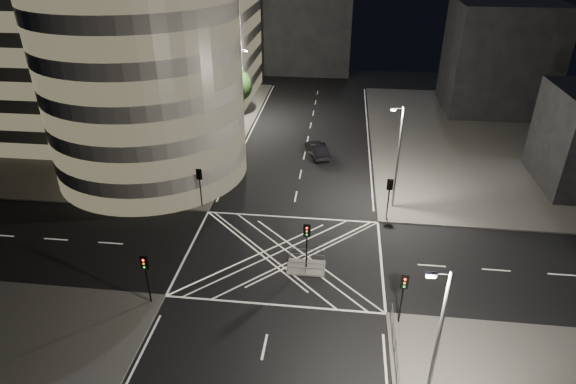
# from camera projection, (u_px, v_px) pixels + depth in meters

# --- Properties ---
(ground) EXTENTS (120.00, 120.00, 0.00)m
(ground) POSITION_uv_depth(u_px,v_px,m) (284.00, 255.00, 39.82)
(ground) COLOR black
(ground) RESTS_ON ground
(sidewalk_far_left) EXTENTS (42.00, 42.00, 0.15)m
(sidewalk_far_left) POSITION_uv_depth(u_px,v_px,m) (99.00, 124.00, 66.21)
(sidewalk_far_left) COLOR #5A5754
(sidewalk_far_left) RESTS_ON ground
(sidewalk_far_right) EXTENTS (42.00, 42.00, 0.15)m
(sidewalk_far_right) POSITION_uv_depth(u_px,v_px,m) (539.00, 143.00, 60.32)
(sidewalk_far_right) COLOR #5A5754
(sidewalk_far_right) RESTS_ON ground
(central_island) EXTENTS (3.00, 2.00, 0.15)m
(central_island) POSITION_uv_depth(u_px,v_px,m) (306.00, 267.00, 38.28)
(central_island) COLOR slate
(central_island) RESTS_ON ground
(office_tower_curved) EXTENTS (30.00, 29.00, 27.20)m
(office_tower_curved) POSITION_uv_depth(u_px,v_px,m) (115.00, 45.00, 52.11)
(office_tower_curved) COLOR gray
(office_tower_curved) RESTS_ON sidewalk_far_left
(office_block_rear) EXTENTS (24.00, 16.00, 22.00)m
(office_block_rear) POSITION_uv_depth(u_px,v_px,m) (174.00, 22.00, 73.20)
(office_block_rear) COLOR gray
(office_block_rear) RESTS_ON sidewalk_far_left
(building_right_far) EXTENTS (14.00, 12.00, 15.00)m
(building_right_far) POSITION_uv_depth(u_px,v_px,m) (500.00, 57.00, 68.28)
(building_right_far) COLOR black
(building_right_far) RESTS_ON sidewalk_far_right
(building_far_end) EXTENTS (18.00, 8.00, 18.00)m
(building_far_end) POSITION_uv_depth(u_px,v_px,m) (301.00, 21.00, 86.33)
(building_far_end) COLOR black
(building_far_end) RESTS_ON ground
(tree_a) EXTENTS (4.38, 4.38, 7.39)m
(tree_a) POSITION_uv_depth(u_px,v_px,m) (187.00, 150.00, 46.30)
(tree_a) COLOR black
(tree_a) RESTS_ON sidewalk_far_left
(tree_b) EXTENTS (4.06, 4.06, 7.27)m
(tree_b) POSITION_uv_depth(u_px,v_px,m) (204.00, 127.00, 51.49)
(tree_b) COLOR black
(tree_b) RESTS_ON sidewalk_far_left
(tree_c) EXTENTS (3.71, 3.71, 6.16)m
(tree_c) POSITION_uv_depth(u_px,v_px,m) (218.00, 116.00, 57.15)
(tree_c) COLOR black
(tree_c) RESTS_ON sidewalk_far_left
(tree_d) EXTENTS (4.35, 4.35, 7.41)m
(tree_d) POSITION_uv_depth(u_px,v_px,m) (229.00, 94.00, 61.94)
(tree_d) COLOR black
(tree_d) RESTS_ON sidewalk_far_left
(tree_e) EXTENTS (3.85, 3.85, 6.41)m
(tree_e) POSITION_uv_depth(u_px,v_px,m) (238.00, 86.00, 67.50)
(tree_e) COLOR black
(tree_e) RESTS_ON sidewalk_far_left
(traffic_signal_fl) EXTENTS (0.55, 0.22, 4.00)m
(traffic_signal_fl) POSITION_uv_depth(u_px,v_px,m) (200.00, 181.00, 45.22)
(traffic_signal_fl) COLOR black
(traffic_signal_fl) RESTS_ON sidewalk_far_left
(traffic_signal_nl) EXTENTS (0.55, 0.22, 4.00)m
(traffic_signal_nl) POSITION_uv_depth(u_px,v_px,m) (146.00, 271.00, 33.39)
(traffic_signal_nl) COLOR black
(traffic_signal_nl) RESTS_ON sidewalk_near_left
(traffic_signal_fr) EXTENTS (0.55, 0.22, 4.00)m
(traffic_signal_fr) POSITION_uv_depth(u_px,v_px,m) (389.00, 191.00, 43.43)
(traffic_signal_fr) COLOR black
(traffic_signal_fr) RESTS_ON sidewalk_far_right
(traffic_signal_nr) EXTENTS (0.55, 0.22, 4.00)m
(traffic_signal_nr) POSITION_uv_depth(u_px,v_px,m) (403.00, 290.00, 31.61)
(traffic_signal_nr) COLOR black
(traffic_signal_nr) RESTS_ON sidewalk_near_right
(traffic_signal_island) EXTENTS (0.55, 0.22, 4.00)m
(traffic_signal_island) POSITION_uv_depth(u_px,v_px,m) (307.00, 238.00, 36.91)
(traffic_signal_island) COLOR black
(traffic_signal_island) RESTS_ON central_island
(street_lamp_left_near) EXTENTS (1.25, 0.25, 10.00)m
(street_lamp_left_near) POSITION_uv_depth(u_px,v_px,m) (205.00, 134.00, 48.54)
(street_lamp_left_near) COLOR slate
(street_lamp_left_near) RESTS_ON sidewalk_far_left
(street_lamp_left_far) EXTENTS (1.25, 0.25, 10.00)m
(street_lamp_left_far) POSITION_uv_depth(u_px,v_px,m) (241.00, 83.00, 64.20)
(street_lamp_left_far) COLOR slate
(street_lamp_left_far) RESTS_ON sidewalk_far_left
(street_lamp_right_far) EXTENTS (1.25, 0.25, 10.00)m
(street_lamp_right_far) POSITION_uv_depth(u_px,v_px,m) (398.00, 155.00, 44.02)
(street_lamp_right_far) COLOR slate
(street_lamp_right_far) RESTS_ON sidewalk_far_right
(street_lamp_right_near) EXTENTS (1.25, 0.25, 10.00)m
(street_lamp_right_near) POSITION_uv_depth(u_px,v_px,m) (436.00, 345.00, 24.01)
(street_lamp_right_near) COLOR slate
(street_lamp_right_near) RESTS_ON sidewalk_near_right
(railing_near_right) EXTENTS (0.06, 11.70, 1.10)m
(railing_near_right) POSITION_uv_depth(u_px,v_px,m) (399.00, 379.00, 28.07)
(railing_near_right) COLOR slate
(railing_near_right) RESTS_ON sidewalk_near_right
(railing_island_south) EXTENTS (2.80, 0.06, 1.10)m
(railing_island_south) POSITION_uv_depth(u_px,v_px,m) (305.00, 268.00, 37.19)
(railing_island_south) COLOR slate
(railing_island_south) RESTS_ON central_island
(railing_island_north) EXTENTS (2.80, 0.06, 1.10)m
(railing_island_north) POSITION_uv_depth(u_px,v_px,m) (307.00, 254.00, 38.76)
(railing_island_north) COLOR slate
(railing_island_north) RESTS_ON central_island
(sedan) EXTENTS (3.32, 5.36, 1.67)m
(sedan) POSITION_uv_depth(u_px,v_px,m) (317.00, 150.00, 56.71)
(sedan) COLOR black
(sedan) RESTS_ON ground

